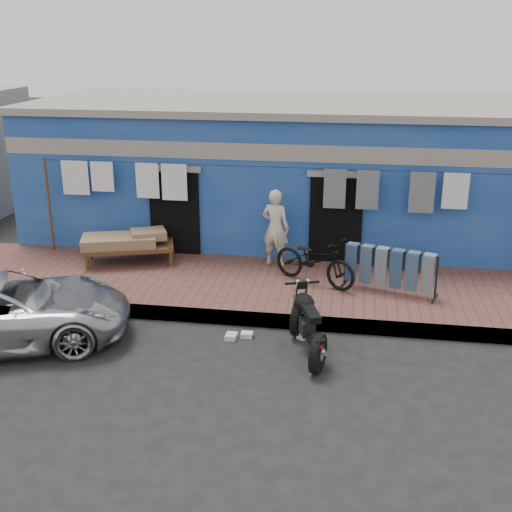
{
  "coord_description": "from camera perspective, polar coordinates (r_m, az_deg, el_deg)",
  "views": [
    {
      "loc": [
        1.71,
        -8.6,
        4.91
      ],
      "look_at": [
        0.0,
        2.0,
        1.15
      ],
      "focal_mm": 45.0,
      "sensor_mm": 36.0,
      "label": 1
    }
  ],
  "objects": [
    {
      "name": "building",
      "position": [
        16.0,
        2.86,
        7.66
      ],
      "size": [
        12.2,
        5.2,
        3.36
      ],
      "color": "navy",
      "rests_on": "ground"
    },
    {
      "name": "ground",
      "position": [
        10.05,
        -1.84,
        -9.97
      ],
      "size": [
        80.0,
        80.0,
        0.0
      ],
      "primitive_type": "plane",
      "color": "black",
      "rests_on": "ground"
    },
    {
      "name": "litter_a",
      "position": [
        10.97,
        -0.82,
        -7.03
      ],
      "size": [
        0.2,
        0.16,
        0.09
      ],
      "primitive_type": "cube",
      "rotation": [
        0.0,
        0.0,
        0.01
      ],
      "color": "silver",
      "rests_on": "ground"
    },
    {
      "name": "bicycle",
      "position": [
        12.44,
        5.26,
        0.08
      ],
      "size": [
        1.87,
        1.44,
        1.16
      ],
      "primitive_type": "imported",
      "rotation": [
        0.0,
        0.0,
        1.05
      ],
      "color": "black",
      "rests_on": "sidewalk"
    },
    {
      "name": "curb",
      "position": [
        11.35,
        -0.36,
        -5.64
      ],
      "size": [
        28.0,
        0.1,
        0.25
      ],
      "primitive_type": "cube",
      "color": "gray",
      "rests_on": "ground"
    },
    {
      "name": "sidewalk",
      "position": [
        12.66,
        0.72,
        -2.9
      ],
      "size": [
        28.0,
        3.0,
        0.25
      ],
      "primitive_type": "cube",
      "color": "brown",
      "rests_on": "ground"
    },
    {
      "name": "jeans_rack",
      "position": [
        12.29,
        11.78,
        -1.2
      ],
      "size": [
        2.04,
        1.38,
        0.88
      ],
      "primitive_type": null,
      "rotation": [
        0.0,
        0.0,
        -0.29
      ],
      "color": "black",
      "rests_on": "sidewalk"
    },
    {
      "name": "motorcycle",
      "position": [
        10.32,
        4.65,
        -5.91
      ],
      "size": [
        1.55,
        1.97,
        1.05
      ],
      "primitive_type": null,
      "rotation": [
        0.0,
        0.0,
        0.33
      ],
      "color": "black",
      "rests_on": "ground"
    },
    {
      "name": "charpoy",
      "position": [
        13.87,
        -11.18,
        0.72
      ],
      "size": [
        2.47,
        2.04,
        0.65
      ],
      "primitive_type": null,
      "rotation": [
        0.0,
        0.0,
        0.31
      ],
      "color": "brown",
      "rests_on": "sidewalk"
    },
    {
      "name": "litter_b",
      "position": [
        10.97,
        4.17,
        -7.09
      ],
      "size": [
        0.2,
        0.22,
        0.09
      ],
      "primitive_type": "cube",
      "rotation": [
        0.0,
        0.0,
        1.02
      ],
      "color": "silver",
      "rests_on": "ground"
    },
    {
      "name": "clothesline",
      "position": [
        13.37,
        0.09,
        5.88
      ],
      "size": [
        10.06,
        0.06,
        2.1
      ],
      "color": "brown",
      "rests_on": "sidewalk"
    },
    {
      "name": "litter_c",
      "position": [
        10.92,
        -2.21,
        -7.16
      ],
      "size": [
        0.19,
        0.23,
        0.09
      ],
      "primitive_type": "cube",
      "rotation": [
        0.0,
        0.0,
        1.53
      ],
      "color": "silver",
      "rests_on": "ground"
    },
    {
      "name": "seated_person",
      "position": [
        13.33,
        1.74,
        2.54
      ],
      "size": [
        0.68,
        0.54,
        1.63
      ],
      "primitive_type": "imported",
      "rotation": [
        0.0,
        0.0,
        2.85
      ],
      "color": "beige",
      "rests_on": "sidewalk"
    }
  ]
}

